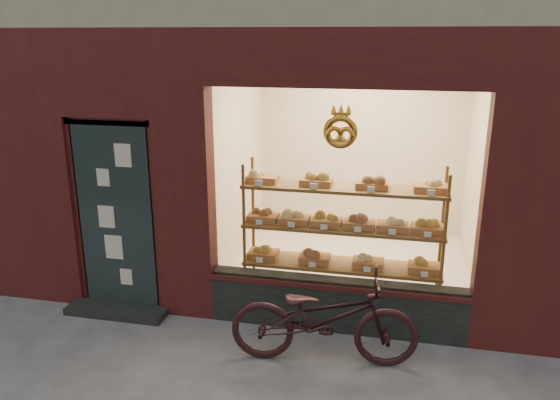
# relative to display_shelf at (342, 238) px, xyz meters

# --- Properties ---
(display_shelf) EXTENTS (2.20, 0.45, 1.70)m
(display_shelf) POSITION_rel_display_shelf_xyz_m (0.00, 0.00, 0.00)
(display_shelf) COLOR brown
(display_shelf) RESTS_ON ground
(bicycle) EXTENTS (1.83, 0.81, 0.93)m
(bicycle) POSITION_rel_display_shelf_xyz_m (-0.04, -1.08, -0.41)
(bicycle) COLOR black
(bicycle) RESTS_ON ground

